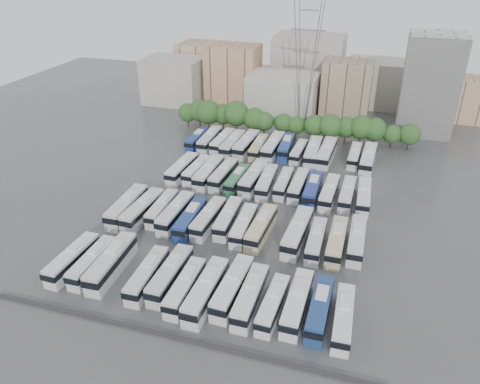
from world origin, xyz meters
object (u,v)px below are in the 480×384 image
(bus_r1_s6, at_px, (228,218))
(bus_r1_s12, at_px, (337,241))
(bus_r0_s6, at_px, (185,287))
(bus_r0_s7, at_px, (206,291))
(bus_r1_s4, at_px, (190,219))
(bus_r1_s8, at_px, (261,227))
(bus_r0_s8, at_px, (233,287))
(bus_r1_s1, at_px, (143,210))
(bus_r3_s10, at_px, (327,153))
(bus_r1_s11, at_px, (316,241))
(bus_r3_s2, at_px, (223,141))
(bus_r1_s2, at_px, (162,208))
(bus_r0_s4, at_px, (147,275))
(bus_r1_s10, at_px, (297,232))
(bus_r3_s3, at_px, (233,144))
(bus_r2_s11, at_px, (329,192))
(bus_r2_s9, at_px, (298,185))
(bus_r2_s8, at_px, (284,183))
(bus_r3_s5, at_px, (259,147))
(bus_r3_s9, at_px, (313,152))
(bus_r0_s12, at_px, (320,308))
(bus_r0_s5, at_px, (170,275))
(bus_r0_s11, at_px, (297,303))
(electricity_pylon, at_px, (306,61))
(bus_r1_s0, at_px, (127,206))
(bus_r2_s6, at_px, (254,177))
(bus_r2_s5, at_px, (237,179))
(bus_r1_s5, at_px, (208,218))
(bus_r2_s7, at_px, (267,182))
(bus_r1_s7, at_px, (244,225))
(bus_r3_s13, at_px, (368,159))
(bus_r3_s8, at_px, (299,152))
(bus_r0_s9, at_px, (250,296))
(bus_r2_s3, at_px, (209,172))
(bus_r2_s4, at_px, (224,174))
(bus_r2_s12, at_px, (347,194))
(bus_r1_s3, at_px, (176,213))
(bus_r2_s2, at_px, (197,170))
(bus_r1_s13, at_px, (357,240))
(bus_r0_s1, at_px, (93,262))
(bus_r3_s7, at_px, (286,147))
(bus_r0_s13, at_px, (343,318))
(bus_r2_s13, at_px, (364,196))
(bus_r0_s10, at_px, (273,304))
(bus_r0_s0, at_px, (72,259))
(bus_r2_s1, at_px, (182,168))

(bus_r1_s6, height_order, bus_r1_s12, bus_r1_s12)
(bus_r0_s6, relative_size, bus_r0_s7, 0.90)
(bus_r1_s4, relative_size, bus_r1_s8, 0.96)
(bus_r0_s8, relative_size, bus_r1_s1, 0.99)
(bus_r3_s10, bearing_deg, bus_r1_s6, -109.05)
(bus_r1_s11, distance_m, bus_r3_s2, 47.48)
(bus_r1_s2, distance_m, bus_r3_s2, 34.88)
(bus_r0_s4, height_order, bus_r1_s4, bus_r1_s4)
(bus_r1_s10, xyz_separation_m, bus_r3_s3, (-23.00, 34.59, -0.07))
(bus_r2_s11, bearing_deg, bus_r2_s9, 169.63)
(bus_r2_s8, distance_m, bus_r3_s3, 23.43)
(bus_r1_s4, distance_m, bus_r3_s5, 36.19)
(bus_r1_s11, distance_m, bus_r3_s9, 37.33)
(bus_r0_s12, relative_size, bus_r1_s10, 0.88)
(bus_r0_s5, height_order, bus_r0_s11, bus_r0_s5)
(electricity_pylon, bearing_deg, bus_r1_s0, -112.47)
(bus_r2_s6, bearing_deg, bus_r2_s5, -156.72)
(bus_r1_s5, xyz_separation_m, bus_r2_s8, (10.15, 17.97, -0.14))
(bus_r1_s0, height_order, bus_r2_s7, bus_r1_s0)
(bus_r1_s7, relative_size, bus_r3_s13, 0.86)
(bus_r1_s2, distance_m, bus_r1_s6, 13.19)
(bus_r3_s3, relative_size, bus_r3_s8, 1.18)
(bus_r0_s9, bearing_deg, bus_r1_s2, 140.00)
(bus_r2_s3, height_order, bus_r2_s4, bus_r2_s3)
(bus_r1_s11, distance_m, bus_r2_s12, 18.66)
(bus_r2_s9, bearing_deg, bus_r3_s10, 79.62)
(bus_r1_s8, height_order, bus_r3_s10, bus_r3_s10)
(electricity_pylon, height_order, bus_r0_s9, electricity_pylon)
(bus_r0_s7, relative_size, bus_r1_s4, 1.09)
(bus_r1_s6, distance_m, bus_r1_s11, 16.78)
(bus_r1_s3, relative_size, bus_r3_s10, 0.90)
(bus_r1_s0, xyz_separation_m, bus_r3_s10, (32.98, 36.39, 0.08))
(bus_r1_s7, height_order, bus_r2_s2, bus_r1_s7)
(electricity_pylon, relative_size, bus_r1_s7, 2.94)
(bus_r1_s8, bearing_deg, bus_r1_s13, 5.73)
(bus_r2_s7, bearing_deg, bus_r0_s1, -122.18)
(bus_r1_s10, bearing_deg, bus_r3_s7, 107.75)
(bus_r0_s13, relative_size, bus_r2_s2, 1.01)
(bus_r0_s5, relative_size, bus_r2_s11, 1.02)
(bus_r1_s10, bearing_deg, bus_r2_s13, 61.96)
(bus_r1_s1, xyz_separation_m, bus_r1_s4, (9.84, -0.24, -0.14))
(bus_r0_s9, distance_m, bus_r3_s13, 55.19)
(bus_r0_s4, relative_size, bus_r2_s7, 0.96)
(bus_r1_s3, distance_m, bus_r1_s7, 13.38)
(bus_r0_s10, height_order, bus_r1_s11, bus_r1_s11)
(bus_r0_s0, relative_size, bus_r1_s3, 0.97)
(bus_r3_s10, bearing_deg, bus_r1_s8, -98.43)
(bus_r0_s11, relative_size, bus_r3_s8, 1.12)
(bus_r1_s8, bearing_deg, bus_r2_s1, 144.02)
(bus_r1_s6, relative_size, bus_r2_s1, 0.95)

